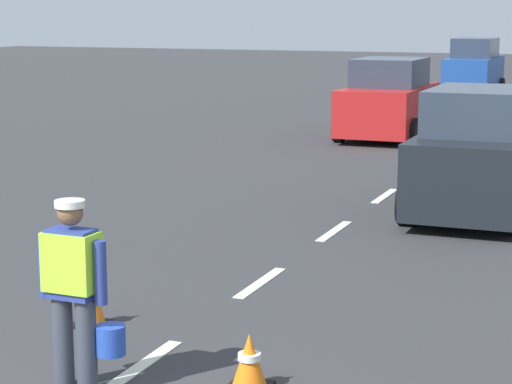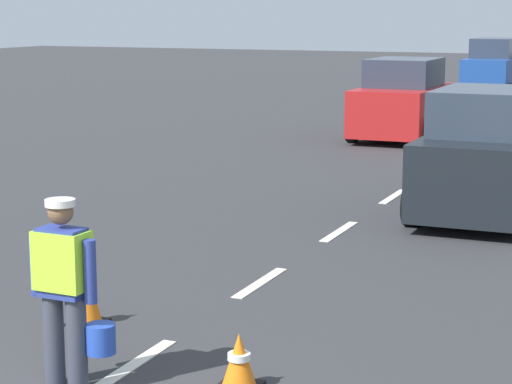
{
  "view_description": "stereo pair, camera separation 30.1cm",
  "coord_description": "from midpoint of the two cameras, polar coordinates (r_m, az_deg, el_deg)",
  "views": [
    {
      "loc": [
        4.17,
        -4.92,
        3.25
      ],
      "look_at": [
        -0.08,
        5.76,
        1.1
      ],
      "focal_mm": 68.94,
      "sensor_mm": 36.0,
      "label": 1
    },
    {
      "loc": [
        4.45,
        -4.81,
        3.25
      ],
      "look_at": [
        -0.08,
        5.76,
        1.1
      ],
      "focal_mm": 68.94,
      "sensor_mm": 36.0,
      "label": 2
    }
  ],
  "objects": [
    {
      "name": "traffic_cone_near",
      "position": [
        8.63,
        0.03,
        -9.78
      ],
      "size": [
        0.36,
        0.36,
        0.5
      ],
      "color": "black",
      "rests_on": "ground"
    },
    {
      "name": "traffic_cone_far",
      "position": [
        10.42,
        -8.97,
        -6.0
      ],
      "size": [
        0.36,
        0.36,
        0.6
      ],
      "color": "black",
      "rests_on": "ground"
    },
    {
      "name": "car_outgoing_ahead",
      "position": [
        15.97,
        13.81,
        1.97
      ],
      "size": [
        1.98,
        3.91,
        2.03
      ],
      "color": "black",
      "rests_on": "ground"
    },
    {
      "name": "ground_plane",
      "position": [
        26.42,
        13.65,
        3.22
      ],
      "size": [
        96.0,
        96.0,
        0.0
      ],
      "primitive_type": "plane",
      "color": "#333335"
    },
    {
      "name": "car_oncoming_second",
      "position": [
        25.21,
        8.86,
        5.2
      ],
      "size": [
        2.08,
        3.85,
        2.02
      ],
      "color": "red",
      "rests_on": "ground"
    },
    {
      "name": "car_oncoming_third",
      "position": [
        37.21,
        13.82,
        6.85
      ],
      "size": [
        1.87,
        4.25,
        2.2
      ],
      "color": "#1E4799",
      "rests_on": "ground"
    },
    {
      "name": "road_worker",
      "position": [
        8.57,
        -9.98,
        -5.28
      ],
      "size": [
        0.77,
        0.37,
        1.67
      ],
      "color": "#383D4C",
      "rests_on": "ground"
    }
  ]
}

